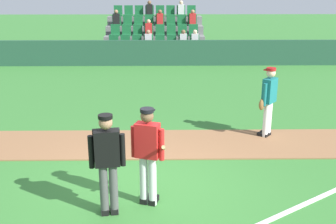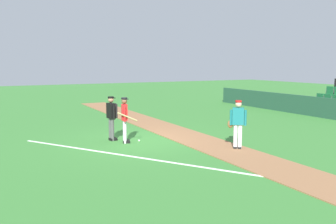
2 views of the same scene
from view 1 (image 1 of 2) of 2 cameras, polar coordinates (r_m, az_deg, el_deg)
ground_plane at (r=7.92m, az=-3.39°, el=-10.60°), size 80.00×80.00×0.00m
infield_dirt_path at (r=9.90m, az=-2.87°, el=-4.42°), size 28.00×1.81×0.03m
foul_line_chalk at (r=7.93m, az=19.14°, el=-11.58°), size 10.06×6.70×0.01m
dugout_fence at (r=18.86m, az=-1.96°, el=8.15°), size 20.00×0.16×1.15m
stadium_bleachers at (r=21.10m, az=-1.82°, el=9.69°), size 5.00×3.80×2.70m
batter_red_jersey at (r=7.02m, az=-2.76°, el=-5.68°), size 0.59×0.80×1.76m
umpire_home_plate at (r=6.79m, az=-8.38°, el=-6.44°), size 0.58×0.35×1.76m
runner_teal_jersey at (r=10.35m, az=13.69°, el=1.62°), size 0.53×0.53×1.76m
baseball at (r=7.94m, az=-2.29°, el=-10.18°), size 0.07×0.07×0.07m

